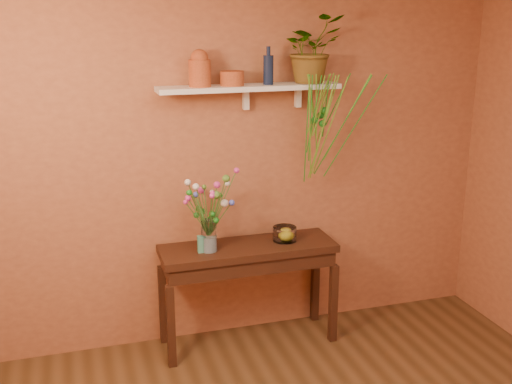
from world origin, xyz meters
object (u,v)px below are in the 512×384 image
(blue_bottle, at_px, (268,69))
(glass_vase, at_px, (209,238))
(spider_plant, at_px, (311,49))
(sideboard, at_px, (248,259))
(bouquet, at_px, (209,199))
(glass_bowl, at_px, (285,234))
(terracotta_jug, at_px, (200,69))

(blue_bottle, xyz_separation_m, glass_vase, (-0.47, -0.11, -1.16))
(blue_bottle, height_order, glass_vase, blue_bottle)
(spider_plant, bearing_deg, blue_bottle, -173.91)
(sideboard, distance_m, blue_bottle, 1.39)
(bouquet, relative_size, glass_bowl, 2.72)
(spider_plant, height_order, glass_vase, spider_plant)
(terracotta_jug, distance_m, glass_vase, 1.18)
(spider_plant, distance_m, glass_vase, 1.53)
(terracotta_jug, xyz_separation_m, spider_plant, (0.82, 0.03, 0.12))
(glass_vase, bearing_deg, terracotta_jug, 96.15)
(sideboard, distance_m, glass_vase, 0.37)
(blue_bottle, distance_m, bouquet, 0.99)
(glass_vase, xyz_separation_m, glass_bowl, (0.59, 0.05, -0.05))
(sideboard, xyz_separation_m, terracotta_jug, (-0.31, 0.08, 1.39))
(sideboard, relative_size, glass_bowl, 7.31)
(blue_bottle, distance_m, glass_vase, 1.26)
(glass_vase, distance_m, glass_bowl, 0.59)
(glass_vase, bearing_deg, bouquet, -74.48)
(sideboard, bearing_deg, terracotta_jug, 165.19)
(sideboard, relative_size, spider_plant, 2.70)
(terracotta_jug, height_order, glass_vase, terracotta_jug)
(blue_bottle, height_order, spider_plant, spider_plant)
(glass_vase, bearing_deg, spider_plant, 10.16)
(sideboard, xyz_separation_m, bouquet, (-0.29, -0.05, 0.51))
(glass_bowl, bearing_deg, spider_plant, 24.21)
(terracotta_jug, xyz_separation_m, glass_bowl, (0.60, -0.07, -1.23))
(bouquet, bearing_deg, spider_plant, 11.29)
(spider_plant, bearing_deg, glass_vase, -169.84)
(terracotta_jug, bearing_deg, bouquet, -82.72)
(sideboard, xyz_separation_m, glass_bowl, (0.29, 0.01, 0.16))
(blue_bottle, bearing_deg, terracotta_jug, 179.09)
(sideboard, distance_m, glass_bowl, 0.33)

